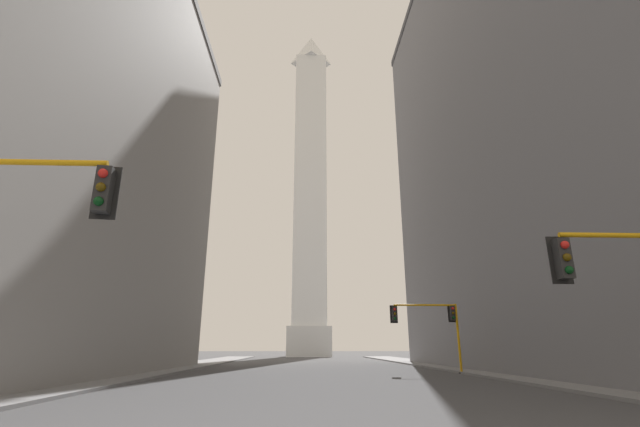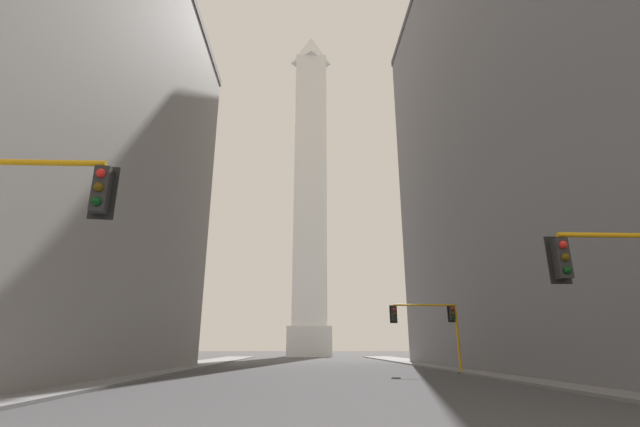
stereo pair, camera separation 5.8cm
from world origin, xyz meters
The scene contains 5 objects.
sidewalk_left centered at (-12.82, 31.36, 0.07)m, with size 5.00×104.52×0.15m, color slate.
sidewalk_right centered at (12.82, 31.36, 0.07)m, with size 5.00×104.52×0.15m, color slate.
building_right centered at (22.80, 29.71, 22.41)m, with size 21.17×49.36×44.80m.
obelisk centered at (0.00, 87.10, 36.60)m, with size 8.79×8.79×76.07m.
traffic_light_mid_right centered at (8.67, 30.64, 3.83)m, with size 5.24×0.50×5.02m.
Camera 1 is at (-1.20, -2.23, 1.88)m, focal length 24.00 mm.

